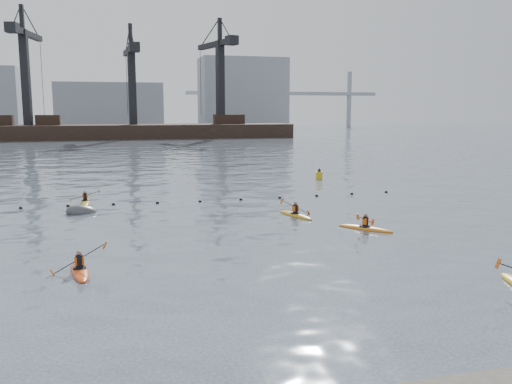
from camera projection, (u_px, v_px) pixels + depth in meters
ground at (280, 318)px, 17.22m from camera, size 400.00×400.00×0.00m
float_line at (179, 202)px, 38.61m from camera, size 33.24×0.73×0.24m
barge_pier at (133, 130)px, 121.91m from camera, size 72.00×19.30×29.50m
skyline at (135, 100)px, 159.88m from camera, size 141.00×28.00×22.00m
kayaker_0 at (80, 270)px, 22.05m from camera, size 2.27×3.30×1.31m
kayaker_3 at (295, 214)px, 33.62m from camera, size 2.22×3.30×1.32m
kayaker_4 at (365, 228)px, 29.87m from camera, size 2.58×2.89×1.18m
kayaker_5 at (85, 202)px, 38.28m from camera, size 2.12×3.13×1.07m
mooring_buoy at (82, 213)px, 34.65m from camera, size 2.49×1.80×1.44m
nav_buoy at (319, 175)px, 51.41m from camera, size 0.65×0.65×1.18m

